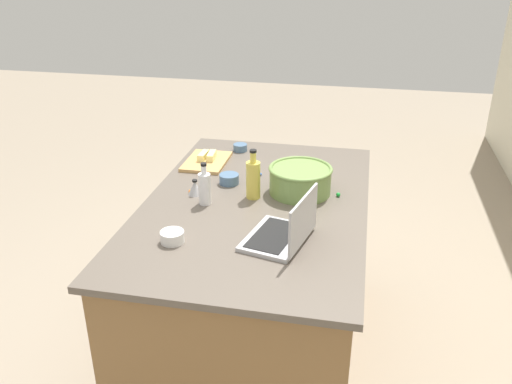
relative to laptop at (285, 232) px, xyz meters
name	(u,v)px	position (x,y,z in m)	size (l,w,h in m)	color
ground_plane	(256,350)	(-0.34, -0.19, -0.95)	(12.00, 12.00, 0.00)	gray
island_counter	(256,281)	(-0.34, -0.19, -0.50)	(1.63, 1.04, 0.90)	olive
laptop	(285,232)	(0.00, 0.00, 0.00)	(0.35, 0.29, 0.22)	#B7B7BC
mixing_bowl_large	(300,179)	(-0.48, 0.00, 0.02)	(0.31, 0.31, 0.14)	#72934C
bottle_vinegar	(205,188)	(-0.27, -0.42, 0.03)	(0.06, 0.06, 0.20)	white
bottle_oil	(253,179)	(-0.39, -0.21, 0.05)	(0.07, 0.07, 0.24)	#DBC64C
cutting_board	(207,161)	(-0.76, -0.56, -0.04)	(0.31, 0.22, 0.02)	tan
butter_stick_left	(203,156)	(-0.78, -0.58, -0.01)	(0.11, 0.04, 0.04)	#F4E58C
butter_stick_right	(211,156)	(-0.79, -0.53, -0.01)	(0.11, 0.04, 0.04)	#F4E58C
ramekin_small	(229,179)	(-0.52, -0.37, -0.02)	(0.10, 0.10, 0.05)	slate
ramekin_medium	(240,147)	(-0.99, -0.42, -0.03)	(0.08, 0.08, 0.04)	slate
ramekin_wide	(172,237)	(0.10, -0.45, -0.02)	(0.10, 0.10, 0.05)	white
kitchen_timer	(195,188)	(-0.36, -0.50, -0.01)	(0.07, 0.07, 0.08)	#B2B2B7
candy_0	(260,174)	(-0.65, -0.23, -0.04)	(0.02, 0.02, 0.02)	blue
candy_1	(190,192)	(-0.37, -0.52, -0.04)	(0.02, 0.02, 0.02)	orange
candy_3	(338,195)	(-0.48, 0.19, -0.04)	(0.02, 0.02, 0.02)	green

